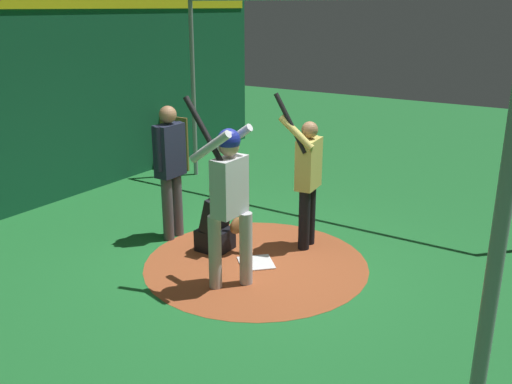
{
  "coord_description": "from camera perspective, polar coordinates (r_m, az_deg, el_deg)",
  "views": [
    {
      "loc": [
        3.5,
        -5.38,
        3.08
      ],
      "look_at": [
        0.0,
        0.0,
        0.95
      ],
      "focal_mm": 39.38,
      "sensor_mm": 36.0,
      "label": 1
    }
  ],
  "objects": [
    {
      "name": "catcher",
      "position": [
        7.37,
        -3.92,
        -3.25
      ],
      "size": [
        0.58,
        0.4,
        0.95
      ],
      "color": "black",
      "rests_on": "ground"
    },
    {
      "name": "back_wall",
      "position": [
        9.48,
        -21.88,
        8.42
      ],
      "size": [
        0.22,
        11.53,
        3.29
      ],
      "color": "#145133",
      "rests_on": "ground"
    },
    {
      "name": "dirt_circle",
      "position": [
        7.12,
        -0.0,
        -7.25
      ],
      "size": [
        2.81,
        2.81,
        0.01
      ],
      "primitive_type": "cylinder",
      "color": "#9E4C28",
      "rests_on": "ground"
    },
    {
      "name": "umpire",
      "position": [
        7.66,
        -8.7,
        2.74
      ],
      "size": [
        0.23,
        0.49,
        1.85
      ],
      "color": "#4C4C51",
      "rests_on": "ground"
    },
    {
      "name": "home_plate",
      "position": [
        7.12,
        -0.0,
        -7.19
      ],
      "size": [
        0.59,
        0.59,
        0.01
      ],
      "primitive_type": "cube",
      "rotation": [
        0.0,
        0.0,
        0.79
      ],
      "color": "white",
      "rests_on": "dirt_circle"
    },
    {
      "name": "visitor",
      "position": [
        7.3,
        5.26,
        1.64
      ],
      "size": [
        0.56,
        0.53,
        2.07
      ],
      "rotation": [
        0.0,
        0.0,
        0.12
      ],
      "color": "black",
      "rests_on": "ground"
    },
    {
      "name": "batter",
      "position": [
        6.18,
        -2.8,
        -0.03
      ],
      "size": [
        0.68,
        0.49,
        2.18
      ],
      "color": "#B3B3B7",
      "rests_on": "ground"
    },
    {
      "name": "ground_plane",
      "position": [
        7.12,
        -0.0,
        -7.28
      ],
      "size": [
        27.53,
        27.53,
        0.0
      ],
      "primitive_type": "plane",
      "color": "#1E6B2D"
    },
    {
      "name": "cage_frame",
      "position": [
        6.47,
        -0.0,
        11.32
      ],
      "size": [
        6.34,
        5.46,
        3.24
      ],
      "color": "gray",
      "rests_on": "ground"
    },
    {
      "name": "bat_rack",
      "position": [
        11.35,
        -8.95,
        4.93
      ],
      "size": [
        1.06,
        0.2,
        1.05
      ],
      "color": "olive",
      "rests_on": "ground"
    }
  ]
}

